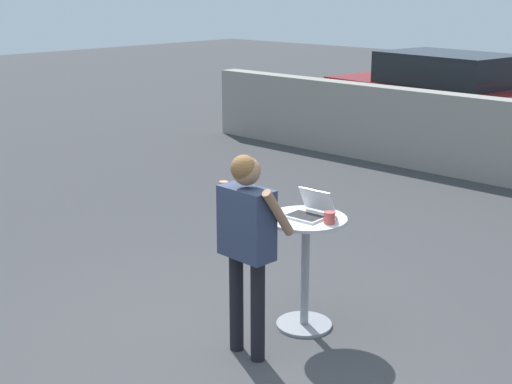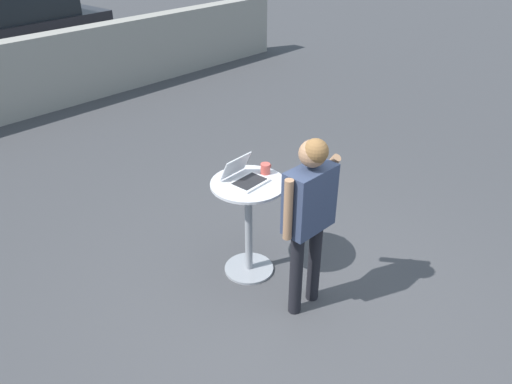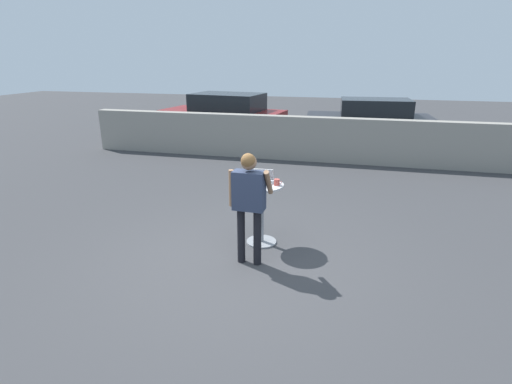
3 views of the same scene
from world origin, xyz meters
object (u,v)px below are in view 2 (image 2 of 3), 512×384
(cafe_table, at_px, (249,217))
(laptop, at_px, (245,176))
(standing_person, at_px, (309,207))
(coffee_mug, at_px, (265,169))
(parked_car_further_down, at_px, (12,27))

(cafe_table, bearing_deg, laptop, 93.19)
(cafe_table, relative_size, standing_person, 0.60)
(coffee_mug, bearing_deg, cafe_table, -178.20)
(laptop, xyz_separation_m, standing_person, (-0.01, -0.72, 0.00))
(cafe_table, xyz_separation_m, parked_car_further_down, (1.74, 8.75, 0.13))
(coffee_mug, bearing_deg, parked_car_further_down, 80.22)
(cafe_table, xyz_separation_m, coffee_mug, (0.23, 0.01, 0.40))
(coffee_mug, distance_m, standing_person, 0.73)
(standing_person, bearing_deg, parked_car_further_down, 79.47)
(cafe_table, bearing_deg, parked_car_further_down, 78.77)
(cafe_table, bearing_deg, coffee_mug, 1.80)
(laptop, height_order, standing_person, standing_person)
(coffee_mug, xyz_separation_m, standing_person, (-0.25, -0.69, 0.00))
(coffee_mug, relative_size, parked_car_further_down, 0.03)
(standing_person, relative_size, parked_car_further_down, 0.38)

